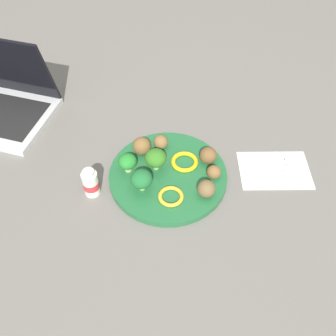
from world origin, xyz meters
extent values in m
plane|color=slate|center=(0.00, 0.00, 0.00)|extent=(4.00, 4.00, 0.00)
cylinder|color=#236638|center=(0.00, 0.00, 0.01)|extent=(0.28, 0.28, 0.02)
cylinder|color=#A6BD76|center=(-0.09, 0.02, 0.02)|extent=(0.02, 0.02, 0.01)
ellipsoid|color=#257F2C|center=(-0.09, 0.02, 0.05)|extent=(0.04, 0.04, 0.03)
cylinder|color=#9BC77E|center=(-0.03, 0.02, 0.02)|extent=(0.01, 0.01, 0.02)
ellipsoid|color=#337121|center=(-0.03, 0.02, 0.05)|extent=(0.05, 0.05, 0.04)
cylinder|color=#97CD6E|center=(-0.06, -0.04, 0.02)|extent=(0.01, 0.01, 0.02)
ellipsoid|color=#1F6530|center=(-0.06, -0.04, 0.05)|extent=(0.05, 0.05, 0.04)
sphere|color=brown|center=(-0.01, 0.09, 0.03)|extent=(0.04, 0.04, 0.04)
sphere|color=brown|center=(0.10, -0.02, 0.03)|extent=(0.03, 0.03, 0.03)
sphere|color=brown|center=(0.10, 0.03, 0.04)|extent=(0.04, 0.04, 0.04)
sphere|color=brown|center=(0.08, -0.07, 0.04)|extent=(0.04, 0.04, 0.04)
sphere|color=brown|center=(-0.06, 0.07, 0.04)|extent=(0.04, 0.04, 0.04)
torus|color=yellow|center=(0.04, 0.03, 0.02)|extent=(0.09, 0.09, 0.01)
torus|color=yellow|center=(0.00, -0.07, 0.02)|extent=(0.06, 0.06, 0.01)
cube|color=white|center=(0.26, 0.00, 0.00)|extent=(0.18, 0.13, 0.01)
cube|color=silver|center=(0.25, 0.02, 0.01)|extent=(0.09, 0.02, 0.01)
cube|color=silver|center=(0.31, 0.02, 0.01)|extent=(0.03, 0.02, 0.01)
cube|color=silver|center=(0.23, -0.02, 0.01)|extent=(0.09, 0.02, 0.01)
cube|color=silver|center=(0.30, -0.02, 0.01)|extent=(0.06, 0.02, 0.01)
cylinder|color=white|center=(-0.18, -0.03, 0.03)|extent=(0.04, 0.04, 0.06)
cylinder|color=red|center=(-0.18, -0.03, 0.03)|extent=(0.04, 0.04, 0.02)
cylinder|color=silver|center=(-0.18, -0.03, 0.07)|extent=(0.03, 0.03, 0.01)
camera|label=1|loc=(-0.05, -0.59, 0.72)|focal=41.69mm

